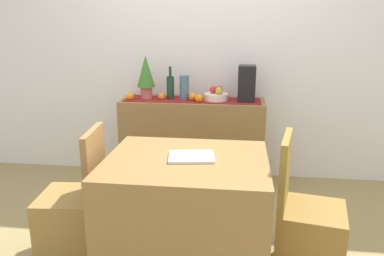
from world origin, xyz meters
TOP-DOWN VIEW (x-y plane):
  - ground_plane at (0.00, 0.00)m, footprint 6.40×6.40m
  - room_wall_rear at (0.00, 1.18)m, footprint 6.40×0.06m
  - sideboard_console at (-0.10, 0.92)m, footprint 1.38×0.42m
  - table_runner at (-0.10, 0.92)m, footprint 1.30×0.32m
  - fruit_bowl at (0.13, 0.92)m, footprint 0.23×0.23m
  - apple_left at (0.10, 0.93)m, footprint 0.07×0.07m
  - apple_upper at (0.16, 0.88)m, footprint 0.07×0.07m
  - apple_front at (0.16, 0.97)m, footprint 0.07×0.07m
  - wine_bottle at (-0.31, 0.92)m, footprint 0.07×0.07m
  - coffee_maker at (0.41, 0.92)m, footprint 0.16×0.18m
  - ceramic_vase at (-0.17, 0.92)m, footprint 0.09×0.09m
  - potted_plant at (-0.55, 0.92)m, footprint 0.17×0.17m
  - orange_loose_mid at (-0.69, 0.84)m, footprint 0.07×0.07m
  - orange_loose_near_bowl at (-0.02, 0.81)m, footprint 0.08×0.08m
  - orange_loose_far at (-0.39, 0.88)m, footprint 0.07×0.07m
  - orange_loose_end at (-0.09, 0.87)m, footprint 0.08×0.08m
  - dining_table at (0.04, -0.44)m, footprint 1.01×0.85m
  - open_book at (0.07, -0.43)m, footprint 0.31×0.25m
  - chair_near_window at (-0.73, -0.44)m, footprint 0.44×0.44m
  - chair_by_corner at (0.80, -0.44)m, footprint 0.47×0.47m

SIDE VIEW (x-z plane):
  - ground_plane at x=0.00m, z-range -0.02..0.00m
  - chair_near_window at x=-0.73m, z-range -0.18..0.72m
  - chair_by_corner at x=0.80m, z-range -0.18..0.72m
  - dining_table at x=0.04m, z-range 0.00..0.74m
  - sideboard_console at x=-0.10m, z-range 0.00..0.83m
  - open_book at x=0.07m, z-range 0.74..0.76m
  - table_runner at x=-0.10m, z-range 0.83..0.84m
  - orange_loose_far at x=-0.39m, z-range 0.83..0.90m
  - orange_loose_mid at x=-0.69m, z-range 0.83..0.90m
  - fruit_bowl at x=0.13m, z-range 0.84..0.90m
  - orange_loose_near_bowl at x=-0.02m, z-range 0.83..0.91m
  - orange_loose_end at x=-0.09m, z-range 0.83..0.91m
  - apple_front at x=0.16m, z-range 0.90..0.97m
  - apple_left at x=0.10m, z-range 0.90..0.97m
  - apple_upper at x=0.16m, z-range 0.90..0.97m
  - ceramic_vase at x=-0.17m, z-range 0.83..1.07m
  - wine_bottle at x=-0.31m, z-range 0.80..1.11m
  - coffee_maker at x=0.41m, z-range 0.83..1.17m
  - potted_plant at x=-0.55m, z-range 0.86..1.28m
  - room_wall_rear at x=0.00m, z-range 0.00..2.70m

